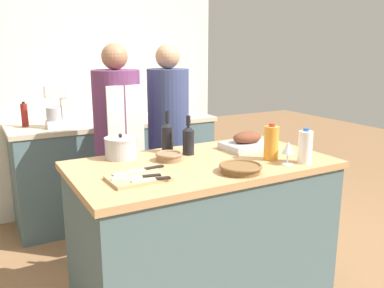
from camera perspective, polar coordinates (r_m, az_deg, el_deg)
kitchen_island at (r=2.54m, az=1.39°, el=-12.60°), size 1.51×0.83×0.93m
back_counter at (r=3.91m, az=-10.52°, el=-3.39°), size 1.86×0.60×0.93m
back_wall at (r=4.09m, az=-12.59°, el=8.85°), size 2.36×0.10×2.55m
roasting_pan at (r=2.68m, az=7.74°, el=0.25°), size 0.33×0.24×0.12m
wicker_basket at (r=2.18m, az=6.84°, el=-3.36°), size 0.23×0.23×0.04m
cutting_board at (r=2.06m, az=-7.54°, el=-4.79°), size 0.30×0.22×0.02m
stock_pot at (r=2.47m, az=-9.95°, el=-0.52°), size 0.20×0.20×0.15m
mixing_bowl at (r=2.39m, az=-3.25°, el=-1.72°), size 0.16×0.16×0.05m
juice_jug at (r=2.43m, az=11.06°, el=0.15°), size 0.09×0.09×0.22m
milk_jug at (r=2.41m, az=15.59°, el=-0.39°), size 0.08×0.08×0.20m
wine_bottle_green at (r=2.57m, az=-3.48°, el=1.14°), size 0.07×0.07×0.26m
wine_bottle_dark at (r=2.51m, az=-0.51°, el=0.67°), size 0.07×0.07×0.24m
wine_glass_left at (r=2.35m, az=13.33°, el=-0.64°), size 0.07×0.07×0.13m
knife_chef at (r=2.16m, az=-7.24°, el=-3.63°), size 0.29×0.06×0.01m
knife_paring at (r=2.00m, az=-5.57°, el=-4.96°), size 0.20×0.06×0.01m
knife_bread at (r=2.04m, az=-7.55°, el=-4.61°), size 0.25×0.08×0.01m
stand_mixer at (r=3.54m, az=-18.44°, el=4.47°), size 0.18×0.14×0.35m
condiment_bottle_tall at (r=3.70m, az=-22.44°, el=3.78°), size 0.06×0.06×0.21m
condiment_bottle_short at (r=3.66m, az=-10.54°, el=4.46°), size 0.07×0.07×0.21m
condiment_bottle_extra at (r=3.73m, az=-17.72°, el=3.71°), size 0.06×0.06×0.14m
person_cook_aproned at (r=3.07m, az=-10.28°, el=0.21°), size 0.35×0.35×1.61m
person_cook_guest at (r=3.22m, az=-3.30°, el=1.06°), size 0.32×0.32×1.60m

